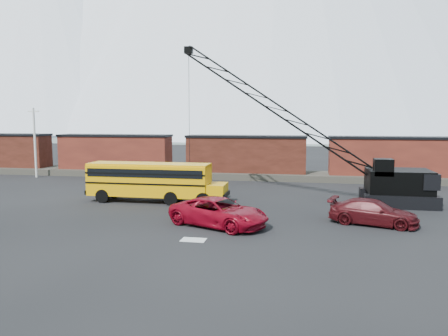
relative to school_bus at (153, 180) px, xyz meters
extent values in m
plane|color=black|center=(5.57, -6.36, -1.79)|extent=(160.00, 160.00, 0.00)
cone|color=white|center=(-174.43, 253.64, 75.01)|extent=(240.00, 240.00, 160.00)
cone|color=white|center=(45.57, 313.64, 75.01)|extent=(240.00, 240.00, 160.00)
cube|color=white|center=(5.57, 333.64, 10.21)|extent=(800.00, 80.00, 24.00)
cube|color=#464239|center=(5.57, 15.64, -1.44)|extent=(120.00, 5.00, 0.70)
cube|color=black|center=(-22.23, 15.64, -0.79)|extent=(2.20, 2.40, 0.60)
cube|color=#481A14|center=(-10.43, 15.64, 0.91)|extent=(13.50, 2.90, 4.00)
cube|color=black|center=(-10.43, 15.64, 2.96)|extent=(13.70, 3.10, 0.25)
cube|color=black|center=(-14.63, 15.64, -0.79)|extent=(2.20, 2.40, 0.60)
cube|color=black|center=(-6.23, 15.64, -0.79)|extent=(2.20, 2.40, 0.60)
cube|color=#532017|center=(5.57, 15.64, 0.91)|extent=(13.50, 2.90, 4.00)
cube|color=black|center=(5.57, 15.64, 2.96)|extent=(13.70, 3.10, 0.25)
cube|color=black|center=(1.37, 15.64, -0.79)|extent=(2.20, 2.40, 0.60)
cube|color=black|center=(9.77, 15.64, -0.79)|extent=(2.20, 2.40, 0.60)
cube|color=#481A14|center=(21.57, 15.64, 0.91)|extent=(13.50, 2.90, 4.00)
cube|color=black|center=(21.57, 15.64, 2.96)|extent=(13.70, 3.10, 0.25)
cube|color=black|center=(17.37, 15.64, -0.79)|extent=(2.20, 2.40, 0.60)
cube|color=black|center=(25.77, 15.64, -0.79)|extent=(2.20, 2.40, 0.60)
cylinder|color=silver|center=(-18.43, 11.64, 2.21)|extent=(0.24, 0.24, 8.00)
cube|color=silver|center=(-18.43, 11.64, 5.81)|extent=(1.40, 0.12, 0.12)
cube|color=silver|center=(6.07, -10.36, -1.78)|extent=(1.40, 0.90, 0.02)
cube|color=#E19C04|center=(-0.35, 0.00, 0.01)|extent=(10.00, 2.50, 2.50)
cube|color=#E19C04|center=(5.25, 0.00, -0.69)|extent=(1.60, 2.30, 1.10)
cube|color=#E19C04|center=(-0.35, 0.00, 1.31)|extent=(10.00, 2.30, 0.18)
cube|color=black|center=(-0.35, -1.26, 0.71)|extent=(9.60, 0.05, 0.65)
cube|color=black|center=(-0.35, 1.26, 0.71)|extent=(9.60, 0.05, 0.65)
cube|color=black|center=(6.10, 0.00, -0.99)|extent=(0.15, 2.45, 0.35)
cube|color=black|center=(-5.40, 0.00, -0.99)|extent=(0.15, 2.50, 0.35)
cylinder|color=black|center=(-3.95, -1.15, -1.24)|extent=(1.10, 0.35, 1.10)
cylinder|color=black|center=(-3.95, 1.15, -1.24)|extent=(1.10, 0.35, 1.10)
cylinder|color=black|center=(1.85, -1.15, -1.24)|extent=(1.10, 0.35, 1.10)
cylinder|color=black|center=(1.85, 1.15, -1.24)|extent=(1.10, 0.35, 1.10)
cylinder|color=black|center=(4.45, -1.15, -1.24)|extent=(1.10, 0.35, 1.10)
cylinder|color=black|center=(4.45, 1.15, -1.24)|extent=(1.10, 0.35, 1.10)
imported|color=maroon|center=(6.87, -6.95, -0.89)|extent=(7.17, 5.38, 1.81)
imported|color=#3F0B0F|center=(16.61, -4.73, -0.98)|extent=(6.00, 3.73, 1.62)
cube|color=black|center=(19.53, 0.88, -1.29)|extent=(5.50, 1.00, 1.00)
cube|color=black|center=(19.53, 4.08, -1.29)|extent=(5.50, 1.00, 1.00)
cube|color=black|center=(19.53, 2.48, 0.11)|extent=(4.80, 3.60, 1.80)
cube|color=black|center=(21.53, 2.48, 0.31)|extent=(1.20, 3.80, 1.20)
cube|color=black|center=(18.13, 1.28, 1.31)|extent=(1.40, 1.20, 1.30)
cube|color=black|center=(18.13, 0.73, 1.31)|extent=(1.20, 0.06, 0.90)
cube|color=black|center=(2.18, 3.41, 10.86)|extent=(0.70, 0.50, 0.60)
cylinder|color=black|center=(2.18, 3.41, 4.53)|extent=(0.04, 0.04, 12.35)
cube|color=black|center=(2.18, 3.41, -1.44)|extent=(0.25, 0.25, 0.50)
camera|label=1|loc=(12.18, -33.72, 5.11)|focal=35.00mm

